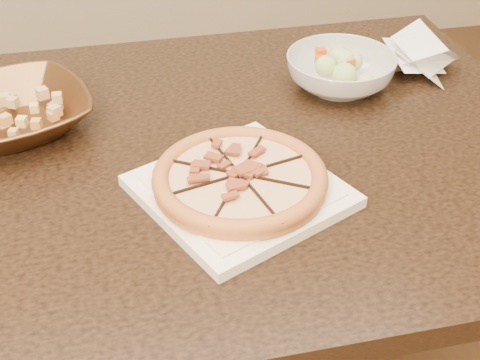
# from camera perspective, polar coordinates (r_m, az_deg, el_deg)

# --- Properties ---
(dining_table) EXTENTS (1.40, 0.91, 0.75)m
(dining_table) POSITION_cam_1_polar(r_m,az_deg,el_deg) (1.17, -7.19, -1.96)
(dining_table) COLOR #331F12
(dining_table) RESTS_ON floor
(plate) EXTENTS (0.35, 0.35, 0.02)m
(plate) POSITION_cam_1_polar(r_m,az_deg,el_deg) (1.01, -0.00, -0.89)
(plate) COLOR white
(plate) RESTS_ON dining_table
(pizza) EXTENTS (0.26, 0.26, 0.03)m
(pizza) POSITION_cam_1_polar(r_m,az_deg,el_deg) (0.99, -0.00, 0.18)
(pizza) COLOR #D46939
(pizza) RESTS_ON plate
(bronze_bowl) EXTENTS (0.33, 0.33, 0.06)m
(bronze_bowl) POSITION_cam_1_polar(r_m,az_deg,el_deg) (1.21, -18.84, 5.33)
(bronze_bowl) COLOR brown
(bronze_bowl) RESTS_ON dining_table
(mixed_dish) EXTENTS (0.11, 0.13, 0.03)m
(mixed_dish) POSITION_cam_1_polar(r_m,az_deg,el_deg) (1.19, -19.35, 7.19)
(mixed_dish) COLOR tan
(mixed_dish) RESTS_ON bronze_bowl
(salad_bowl) EXTENTS (0.26, 0.26, 0.06)m
(salad_bowl) POSITION_cam_1_polar(r_m,az_deg,el_deg) (1.30, 8.55, 9.13)
(salad_bowl) COLOR silver
(salad_bowl) RESTS_ON dining_table
(salad) EXTENTS (0.08, 0.12, 0.04)m
(salad) POSITION_cam_1_polar(r_m,az_deg,el_deg) (1.28, 8.71, 11.12)
(salad) COLOR #A7C068
(salad) RESTS_ON salad_bowl
(cling_film) EXTENTS (0.19, 0.17, 0.05)m
(cling_film) POSITION_cam_1_polar(r_m,az_deg,el_deg) (1.40, 15.05, 9.89)
(cling_film) COLOR white
(cling_film) RESTS_ON dining_table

